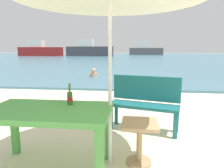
% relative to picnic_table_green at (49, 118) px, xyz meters
% --- Properties ---
extents(sea_water, '(120.00, 50.00, 0.08)m').
position_rel_picnic_table_green_xyz_m(sea_water, '(0.88, 29.59, -0.61)').
color(sea_water, teal).
rests_on(sea_water, ground_plane).
extents(picnic_table_green, '(1.40, 0.80, 0.76)m').
position_rel_picnic_table_green_xyz_m(picnic_table_green, '(0.00, 0.00, 0.00)').
color(picnic_table_green, '#4C9E47').
rests_on(picnic_table_green, ground_plane).
extents(beer_bottle_amber, '(0.07, 0.07, 0.26)m').
position_rel_picnic_table_green_xyz_m(beer_bottle_amber, '(0.19, 0.20, 0.20)').
color(beer_bottle_amber, '#2D662D').
rests_on(beer_bottle_amber, picnic_table_green).
extents(side_table_wood, '(0.44, 0.44, 0.54)m').
position_rel_picnic_table_green_xyz_m(side_table_wood, '(1.04, 0.28, -0.30)').
color(side_table_wood, tan).
rests_on(side_table_wood, ground_plane).
extents(bench_teal_center, '(1.25, 0.65, 0.95)m').
position_rel_picnic_table_green_xyz_m(bench_teal_center, '(1.15, 1.40, -0.11)').
color(bench_teal_center, '#196066').
rests_on(bench_teal_center, ground_plane).
extents(swimmer_person, '(0.34, 0.34, 0.41)m').
position_rel_picnic_table_green_xyz_m(swimmer_person, '(-0.97, 7.42, -0.41)').
color(swimmer_person, tan).
rests_on(swimmer_person, sea_water).
extents(boat_sailboat, '(7.35, 2.01, 2.67)m').
position_rel_picnic_table_green_xyz_m(boat_sailboat, '(-15.38, 32.33, 0.39)').
color(boat_sailboat, maroon).
rests_on(boat_sailboat, sea_water).
extents(boat_barge, '(7.84, 2.14, 2.85)m').
position_rel_picnic_table_green_xyz_m(boat_barge, '(-6.76, 32.81, 0.46)').
color(boat_barge, '#38383F').
rests_on(boat_barge, sea_water).
extents(boat_ferry, '(6.73, 1.83, 2.45)m').
position_rel_picnic_table_green_xyz_m(boat_ferry, '(3.16, 40.75, 0.31)').
color(boat_ferry, '#4C4C4C').
rests_on(boat_ferry, sea_water).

